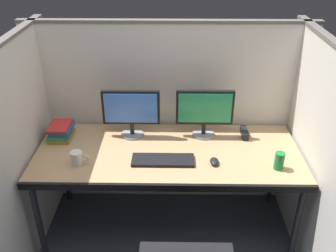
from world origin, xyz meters
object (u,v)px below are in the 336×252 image
book_stack (61,131)px  red_stapler (244,133)px  soda_can (279,161)px  monitor_right (205,110)px  coffee_mug (77,158)px  desk (168,158)px  monitor_left (131,110)px  computer_mouse (214,161)px  keyboard_main (163,160)px

book_stack → red_stapler: 1.40m
soda_can → monitor_right: bearing=137.4°
book_stack → coffee_mug: book_stack is taller
desk → monitor_left: size_ratio=4.42×
monitor_left → soda_can: bearing=-22.6°
monitor_left → coffee_mug: (-0.34, -0.39, -0.17)m
desk → soda_can: soda_can is taller
computer_mouse → coffee_mug: (-0.93, -0.02, 0.03)m
keyboard_main → soda_can: (0.77, -0.07, 0.05)m
keyboard_main → soda_can: bearing=-5.1°
monitor_left → soda_can: 1.12m
computer_mouse → coffee_mug: 0.93m
red_stapler → monitor_right: bearing=178.0°
coffee_mug → monitor_right: bearing=24.4°
computer_mouse → soda_can: soda_can is taller
monitor_right → red_stapler: (0.31, -0.01, -0.19)m
computer_mouse → red_stapler: size_ratio=0.64×
monitor_right → red_stapler: size_ratio=2.87×
computer_mouse → monitor_right: bearing=97.2°
computer_mouse → red_stapler: red_stapler is taller
coffee_mug → red_stapler: (1.20, 0.39, -0.02)m
computer_mouse → coffee_mug: bearing=-178.9°
desk → soda_can: (0.74, -0.19, 0.11)m
red_stapler → book_stack: bearing=-178.3°
coffee_mug → monitor_left: bearing=49.5°
book_stack → red_stapler: (1.40, 0.04, -0.03)m
monitor_left → book_stack: 0.56m
monitor_left → red_stapler: (0.86, -0.00, -0.19)m
book_stack → keyboard_main: bearing=-21.7°
monitor_right → soda_can: (0.47, -0.43, -0.15)m
desk → red_stapler: red_stapler is taller
desk → computer_mouse: size_ratio=19.79×
desk → monitor_right: bearing=42.3°
book_stack → monitor_left: bearing=4.6°
soda_can → red_stapler: bearing=110.5°
keyboard_main → monitor_left: bearing=124.8°
coffee_mug → computer_mouse: bearing=1.1°
monitor_right → soda_can: 0.66m
desk → red_stapler: bearing=21.9°
monitor_right → keyboard_main: (-0.30, -0.36, -0.20)m
red_stapler → coffee_mug: bearing=-161.9°
computer_mouse → red_stapler: (0.27, 0.37, 0.01)m
desk → soda_can: 0.77m
keyboard_main → computer_mouse: 0.35m
monitor_right → coffee_mug: monitor_right is taller
keyboard_main → computer_mouse: size_ratio=4.48×
monitor_right → keyboard_main: monitor_right is taller
keyboard_main → book_stack: size_ratio=1.92×
soda_can → red_stapler: soda_can is taller
monitor_left → coffee_mug: monitor_left is taller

